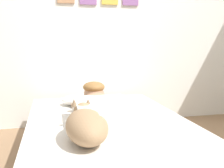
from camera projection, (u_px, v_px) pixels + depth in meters
The scene contains 7 objects.
back_wall at pixel (99, 22), 3.16m from camera, with size 4.70×0.12×2.50m.
bed at pixel (109, 143), 2.12m from camera, with size 1.31×2.04×0.38m.
pillow at pixel (88, 99), 2.64m from camera, with size 0.52×0.32×0.11m, color white.
person_lying at pixel (101, 108), 2.06m from camera, with size 0.43×0.92×0.27m.
dog at pixel (86, 124), 1.65m from camera, with size 0.26×0.57×0.21m.
coffee_cup at pixel (114, 104), 2.51m from camera, with size 0.12×0.09×0.07m.
cell_phone at pixel (101, 119), 2.12m from camera, with size 0.07×0.14×0.01m, color black.
Camera 1 is at (-0.58, -1.54, 0.98)m, focal length 41.66 mm.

